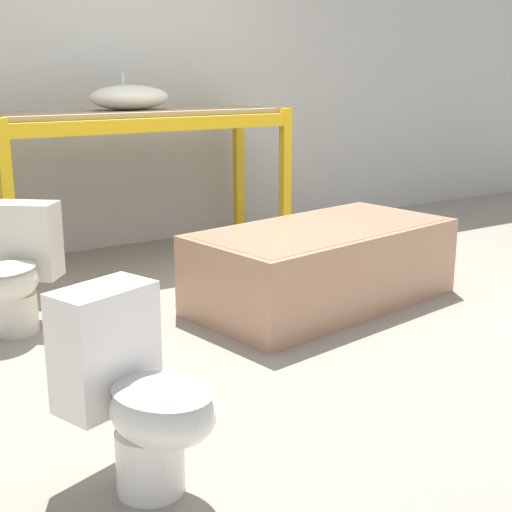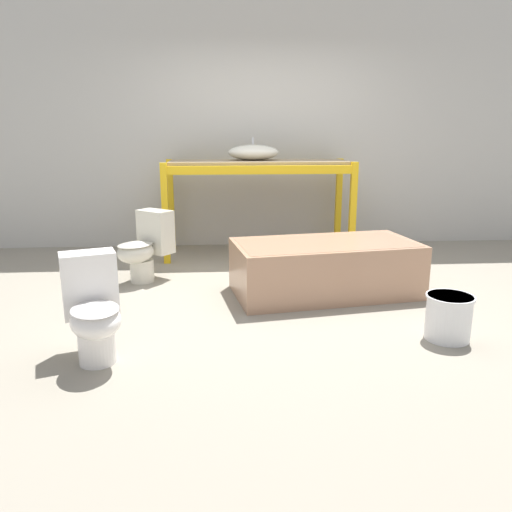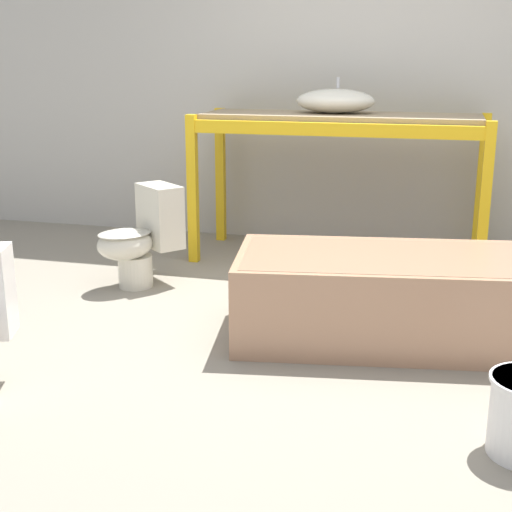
% 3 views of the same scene
% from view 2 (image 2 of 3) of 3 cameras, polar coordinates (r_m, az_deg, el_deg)
% --- Properties ---
extents(ground_plane, '(12.00, 12.00, 0.00)m').
position_cam_2_polar(ground_plane, '(4.58, 2.81, -4.02)').
color(ground_plane, gray).
extents(warehouse_wall_rear, '(10.80, 0.08, 3.20)m').
position_cam_2_polar(warehouse_wall_rear, '(6.35, 0.72, 15.69)').
color(warehouse_wall_rear, beige).
rests_on(warehouse_wall_rear, ground_plane).
extents(shelving_rack, '(2.14, 0.75, 1.10)m').
position_cam_2_polar(shelving_rack, '(5.79, 0.22, 9.23)').
color(shelving_rack, yellow).
rests_on(shelving_rack, ground_plane).
extents(sink_basin, '(0.58, 0.39, 0.26)m').
position_cam_2_polar(sink_basin, '(5.81, -0.29, 11.75)').
color(sink_basin, silver).
rests_on(sink_basin, shelving_rack).
extents(bathtub_main, '(1.70, 1.04, 0.47)m').
position_cam_2_polar(bathtub_main, '(4.48, 7.90, -0.92)').
color(bathtub_main, tan).
rests_on(bathtub_main, ground_plane).
extents(toilet_near, '(0.60, 0.63, 0.67)m').
position_cam_2_polar(toilet_near, '(4.94, -12.54, 1.10)').
color(toilet_near, silver).
rests_on(toilet_near, ground_plane).
extents(toilet_far, '(0.48, 0.63, 0.67)m').
position_cam_2_polar(toilet_far, '(3.31, -18.11, -5.74)').
color(toilet_far, white).
rests_on(toilet_far, ground_plane).
extents(bucket_white, '(0.33, 0.33, 0.32)m').
position_cam_2_polar(bucket_white, '(3.76, 21.15, -6.45)').
color(bucket_white, white).
rests_on(bucket_white, ground_plane).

